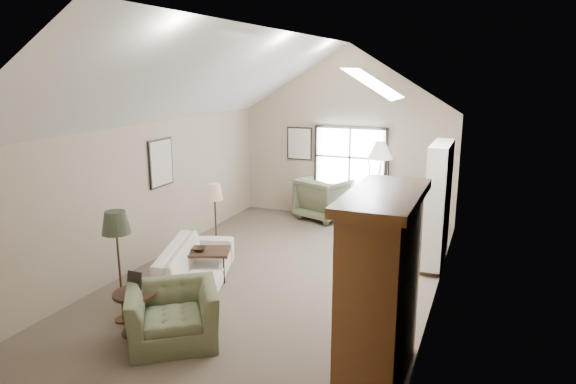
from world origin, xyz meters
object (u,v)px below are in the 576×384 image
at_px(armchair_far, 324,198).
at_px(sofa, 195,266).
at_px(armchair_near, 173,315).
at_px(coffee_table, 200,265).
at_px(side_chair, 400,205).
at_px(armoire, 380,294).
at_px(side_table, 137,312).

bearing_deg(armchair_far, sofa, 101.82).
bearing_deg(armchair_near, coffee_table, 76.29).
height_order(armchair_near, side_chair, side_chair).
bearing_deg(side_chair, armchair_far, 163.12).
relative_size(armoire, side_chair, 2.24).
bearing_deg(side_chair, armchair_near, -123.98).
bearing_deg(armoire, coffee_table, 150.95).
xyz_separation_m(armoire, coffee_table, (-3.39, 1.88, -0.85)).
relative_size(armchair_near, side_table, 1.93).
bearing_deg(coffee_table, sofa, -73.33).
distance_m(armoire, side_table, 3.31).
height_order(sofa, armchair_far, armchair_far).
bearing_deg(armchair_far, coffee_table, 100.15).
bearing_deg(armoire, side_table, 179.87).
xyz_separation_m(armchair_near, side_table, (-0.57, 0.00, -0.07)).
xyz_separation_m(armoire, side_table, (-3.21, 0.01, -0.81)).
xyz_separation_m(armoire, armchair_far, (-2.59, 6.08, -0.61)).
bearing_deg(side_chair, armoire, -99.75).
bearing_deg(sofa, armchair_far, -28.17).
distance_m(armoire, armchair_far, 6.64).
height_order(armoire, coffee_table, armoire).
relative_size(armoire, armchair_near, 1.97).
height_order(armchair_near, side_table, armchair_near).
distance_m(armchair_near, side_chair, 6.36).
distance_m(armchair_far, coffee_table, 4.28).
height_order(armchair_near, coffee_table, armchair_near).
bearing_deg(side_table, armchair_near, -0.11).
bearing_deg(armchair_near, sofa, 77.16).
height_order(armoire, side_chair, armoire).
bearing_deg(armchair_far, side_chair, -158.46).
bearing_deg(coffee_table, armchair_far, 79.24).
relative_size(armchair_far, side_table, 1.86).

